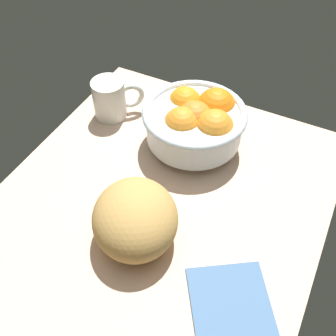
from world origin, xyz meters
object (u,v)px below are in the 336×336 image
(bread_loaf, at_px, (136,219))
(mug, at_px, (111,99))
(fruit_bowl, at_px, (197,121))
(napkin_folded, at_px, (232,310))

(bread_loaf, relative_size, mug, 1.61)
(fruit_bowl, distance_m, mug, 0.21)
(mug, bearing_deg, bread_loaf, 39.15)
(napkin_folded, bearing_deg, fruit_bowl, -147.14)
(fruit_bowl, height_order, mug, fruit_bowl)
(bread_loaf, relative_size, napkin_folded, 1.04)
(fruit_bowl, bearing_deg, bread_loaf, 1.50)
(bread_loaf, bearing_deg, napkin_folded, 74.94)
(bread_loaf, distance_m, napkin_folded, 0.21)
(fruit_bowl, xyz_separation_m, bread_loaf, (0.26, 0.01, -0.01))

